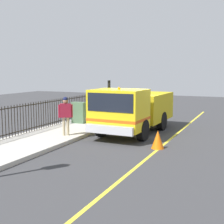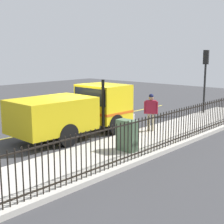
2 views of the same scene
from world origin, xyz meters
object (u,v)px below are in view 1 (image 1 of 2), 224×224
object	(u,v)px
work_truck	(132,108)
utility_cabinet	(79,113)
traffic_cone	(158,140)
worker_standing	(66,112)

from	to	relation	value
work_truck	utility_cabinet	size ratio (longest dim) A/B	5.09
work_truck	utility_cabinet	world-z (taller)	work_truck
work_truck	utility_cabinet	bearing A→B (deg)	-11.53
work_truck	utility_cabinet	xyz separation A→B (m)	(3.50, -0.83, -0.53)
utility_cabinet	traffic_cone	xyz separation A→B (m)	(-5.49, 3.21, -0.39)
work_truck	worker_standing	bearing A→B (deg)	47.24
worker_standing	utility_cabinet	bearing A→B (deg)	76.10
work_truck	worker_standing	distance (m)	3.32
utility_cabinet	work_truck	bearing A→B (deg)	166.63
worker_standing	work_truck	bearing A→B (deg)	11.40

